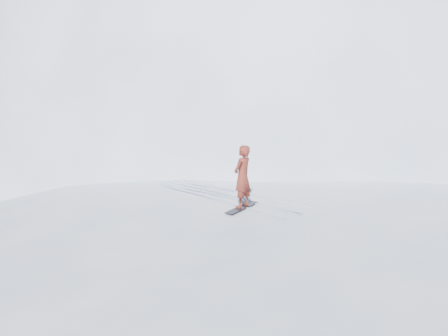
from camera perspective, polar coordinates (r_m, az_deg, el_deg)
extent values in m
plane|color=white|center=(13.47, 18.74, -17.66)|extent=(400.00, 400.00, 0.00)
ellipsoid|color=white|center=(15.82, 12.04, -12.43)|extent=(36.00, 28.00, 4.80)
ellipsoid|color=white|center=(45.92, 9.09, 4.39)|extent=(60.00, 56.00, 56.00)
ellipsoid|color=white|center=(33.73, 1.43, 1.48)|extent=(28.00, 24.00, 18.00)
ellipsoid|color=white|center=(16.18, -3.46, -11.55)|extent=(7.00, 6.30, 1.00)
ellipsoid|color=white|center=(20.83, 21.44, -6.76)|extent=(4.00, 3.60, 0.60)
cube|color=black|center=(13.81, 2.39, -5.16)|extent=(1.53, 0.77, 0.03)
imported|color=maroon|center=(13.53, 2.43, -1.14)|extent=(0.84, 0.68, 1.97)
cube|color=silver|center=(14.74, -1.24, -3.94)|extent=(1.13, 5.91, 0.04)
cube|color=silver|center=(14.99, 0.18, -3.66)|extent=(1.56, 5.82, 0.04)
cube|color=silver|center=(15.10, 0.82, -3.53)|extent=(1.18, 5.91, 0.04)
cube|color=silver|center=(15.44, 2.61, -3.17)|extent=(1.82, 5.75, 0.04)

